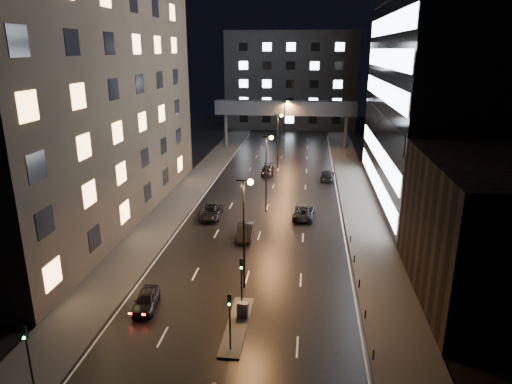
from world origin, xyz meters
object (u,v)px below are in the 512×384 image
car_away_a (146,300)px  car_away_c (211,212)px  car_away_d (268,170)px  car_toward_a (304,212)px  car_away_b (245,231)px  utility_cabinet (243,310)px  car_toward_b (327,175)px

car_away_a → car_away_c: size_ratio=0.80×
car_away_d → car_toward_a: (6.46, -20.25, -0.00)m
car_away_b → car_toward_a: 9.76m
car_away_b → car_away_c: size_ratio=0.93×
car_away_c → utility_cabinet: car_away_c is taller
car_away_b → car_toward_a: bearing=46.6°
car_away_b → car_away_d: bearing=88.0°
utility_cabinet → car_away_c: bearing=114.6°
car_away_d → utility_cabinet: size_ratio=4.20×
car_away_a → car_away_c: 21.39m
car_toward_b → car_away_a: bearing=72.5°
car_away_c → car_toward_a: 11.73m
car_toward_a → utility_cabinet: car_toward_a is taller
car_away_b → car_toward_b: (9.98, 25.64, -0.06)m
car_toward_b → car_away_b: bearing=72.6°
car_away_d → car_away_c: bearing=-104.3°
car_away_a → car_toward_b: car_toward_b is taller
car_away_d → utility_cabinet: car_away_d is taller
car_away_c → car_away_d: (5.19, 21.63, 0.01)m
car_toward_a → car_toward_b: (3.52, 18.31, 0.01)m
car_toward_a → utility_cabinet: bearing=83.0°
car_away_b → car_toward_b: car_away_b is taller
car_toward_a → car_toward_b: car_toward_b is taller
car_away_a → car_away_c: bearing=80.9°
car_away_c → car_away_a: bearing=-94.2°
car_toward_b → utility_cabinet: bearing=83.1°
car_away_c → car_toward_a: car_toward_a is taller
car_away_a → car_away_b: 16.58m
car_away_c → car_toward_b: car_toward_b is taller
car_away_d → car_toward_a: bearing=-73.1°
car_away_c → utility_cabinet: (7.27, -21.93, 0.03)m
car_away_c → car_away_d: bearing=74.6°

